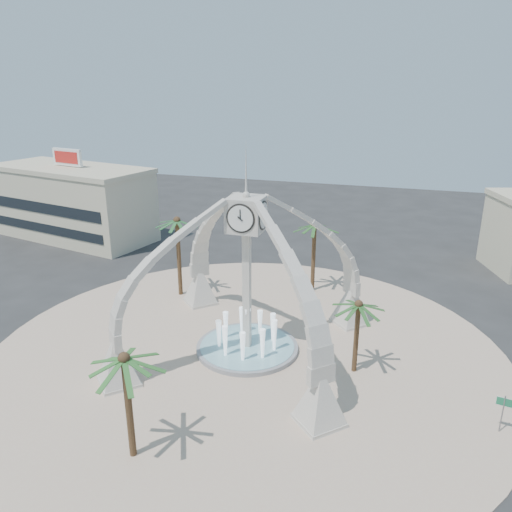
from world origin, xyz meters
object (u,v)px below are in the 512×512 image
(fountain, at_px, (247,347))
(palm_west, at_px, (177,222))
(palm_east, at_px, (359,305))
(palm_north, at_px, (315,226))
(palm_south, at_px, (124,360))
(clock_tower, at_px, (247,273))
(street_sign, at_px, (504,407))

(fountain, xyz_separation_m, palm_west, (-9.79, 8.36, 7.22))
(palm_west, bearing_deg, palm_east, -26.04)
(palm_north, xyz_separation_m, palm_south, (-4.88, -26.41, -0.64))
(palm_west, bearing_deg, palm_south, -71.00)
(palm_east, height_order, palm_west, palm_west)
(palm_south, bearing_deg, palm_north, 79.53)
(clock_tower, height_order, palm_north, clock_tower)
(palm_east, bearing_deg, palm_south, -130.69)
(clock_tower, xyz_separation_m, street_sign, (17.60, -4.66, -4.67))
(palm_west, height_order, palm_north, palm_west)
(clock_tower, height_order, palm_east, clock_tower)
(palm_north, bearing_deg, palm_west, -157.97)
(fountain, bearing_deg, palm_east, -3.56)
(palm_south, height_order, street_sign, palm_south)
(clock_tower, height_order, fountain, clock_tower)
(palm_west, distance_m, street_sign, 30.85)
(palm_south, bearing_deg, clock_tower, 79.60)
(palm_east, xyz_separation_m, palm_west, (-18.19, 8.89, 2.22))
(clock_tower, relative_size, fountain, 2.24)
(palm_north, relative_size, street_sign, 3.03)
(palm_north, distance_m, palm_south, 26.87)
(palm_west, bearing_deg, fountain, -40.51)
(fountain, relative_size, palm_west, 0.94)
(palm_north, bearing_deg, clock_tower, -100.53)
(fountain, distance_m, palm_south, 14.55)
(palm_north, distance_m, street_sign, 24.02)
(palm_east, distance_m, palm_south, 16.59)
(palm_west, relative_size, street_sign, 3.32)
(fountain, xyz_separation_m, palm_north, (2.48, 13.33, 6.51))
(palm_north, bearing_deg, palm_south, -100.47)
(palm_north, height_order, street_sign, palm_north)
(palm_north, bearing_deg, palm_east, -66.84)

